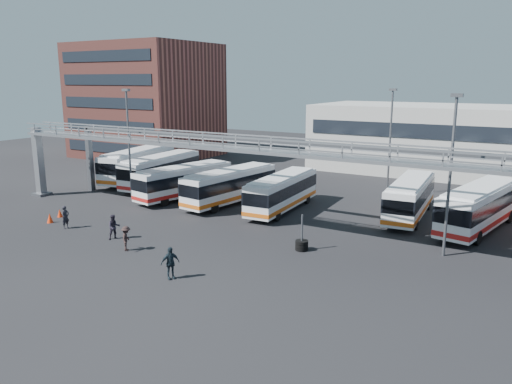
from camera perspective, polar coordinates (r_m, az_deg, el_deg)
The scene contains 21 objects.
ground at distance 32.30m, azimuth -3.40°, elevation -7.23°, with size 140.00×140.00×0.00m, color black.
gantry at distance 35.80m, azimuth 1.74°, elevation 3.88°, with size 51.40×5.15×7.10m.
apartment_building at distance 75.19m, azimuth -12.41°, elevation 10.15°, with size 18.00×15.00×16.00m, color brown.
warehouse at distance 63.71m, azimuth 25.95°, elevation 5.14°, with size 42.00×14.00×8.00m, color #9E9E99.
light_pole_left at distance 47.09m, azimuth -14.34°, elevation 5.90°, with size 0.70×0.35×10.21m.
light_pole_mid at distance 32.94m, azimuth 21.37°, elevation 2.62°, with size 0.70×0.35×10.21m.
light_pole_back at distance 49.18m, azimuth 15.10°, elevation 6.13°, with size 0.70×0.35×10.21m.
bus_0 at distance 56.78m, azimuth -13.29°, elevation 3.21°, with size 4.85×11.89×3.52m.
bus_1 at distance 53.17m, azimuth -10.82°, elevation 2.57°, with size 3.35×11.07×3.31m.
bus_2 at distance 47.50m, azimuth -8.20°, elevation 1.33°, with size 4.31×10.54×3.12m.
bus_3 at distance 44.93m, azimuth -2.97°, elevation 0.83°, with size 3.79×10.67×3.17m.
bus_4 at distance 42.63m, azimuth 3.01°, elevation 0.11°, with size 2.93×10.28×3.09m.
bus_6 at distance 42.26m, azimuth 17.20°, elevation -0.51°, with size 3.16×10.55×3.16m.
bus_7 at distance 40.51m, azimuth 24.22°, elevation -1.45°, with size 4.72×11.44×3.39m.
pedestrian_a at distance 40.30m, azimuth -20.94°, elevation -2.70°, with size 0.64×0.42×1.75m, color black.
pedestrian_b at distance 36.51m, azimuth -15.92°, elevation -3.87°, with size 0.86×0.67×1.78m, color #241F2B.
pedestrian_c at distance 33.93m, azimuth -14.61°, elevation -5.16°, with size 1.07×0.62×1.66m, color black.
pedestrian_d at distance 28.72m, azimuth -9.78°, elevation -8.00°, with size 1.10×0.46×1.88m, color #19262E.
cone_left at distance 43.90m, azimuth -21.52°, elevation -2.25°, with size 0.42×0.42×0.67m, color red.
cone_right at distance 42.46m, azimuth -22.50°, elevation -2.76°, with size 0.48×0.48×0.76m, color red.
tire_stack at distance 33.15m, azimuth 5.24°, elevation -5.97°, with size 0.85×0.85×2.44m.
Camera 1 is at (17.06, -25.12, 11.01)m, focal length 35.00 mm.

